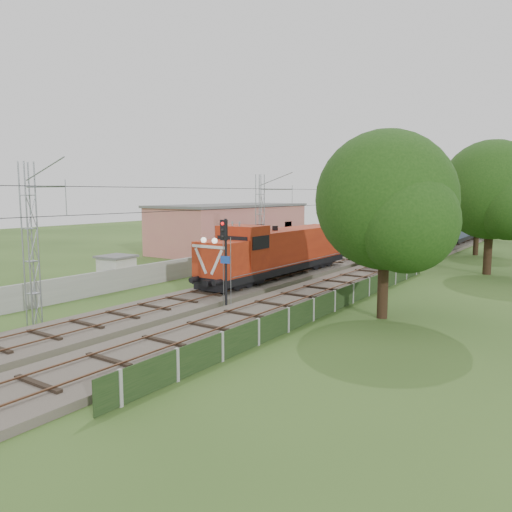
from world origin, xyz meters
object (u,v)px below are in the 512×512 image
Objects in this scene: relay_hut at (117,272)px; signal_post at (225,248)px; locomotive at (278,251)px; coach_rake at (466,223)px.

signal_post is at bearing -6.03° from relay_hut.
signal_post is (2.88, -10.22, 1.32)m from locomotive.
coach_rake is at bearing 82.92° from locomotive.
locomotive is 3.25× the size of signal_post.
relay_hut is at bearing 173.97° from signal_post.
relay_hut is at bearing -129.02° from locomotive.
locomotive is at bearing 105.75° from signal_post.
coach_rake is at bearing 75.91° from relay_hut.
signal_post is (-2.12, -50.49, 1.09)m from coach_rake.
locomotive reaches higher than coach_rake.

